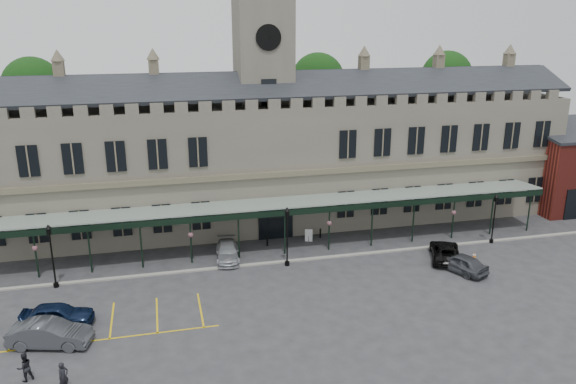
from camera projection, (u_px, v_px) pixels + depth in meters
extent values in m
plane|color=#2E2E31|center=(307.00, 291.00, 42.16)|extent=(140.00, 140.00, 0.00)
cube|color=#5B574B|center=(264.00, 163.00, 55.24)|extent=(60.00, 10.00, 12.00)
cube|color=brown|center=(276.00, 174.00, 50.37)|extent=(60.00, 0.35, 0.50)
cube|color=black|center=(269.00, 86.00, 50.60)|extent=(60.00, 4.77, 2.20)
cube|color=black|center=(259.00, 80.00, 55.24)|extent=(60.00, 4.77, 2.20)
cube|color=black|center=(276.00, 219.00, 51.72)|extent=(3.20, 0.18, 3.80)
cube|color=#5B574B|center=(264.00, 112.00, 53.75)|extent=(5.00, 5.00, 22.00)
cylinder|color=silver|center=(268.00, 37.00, 49.30)|extent=(2.20, 0.12, 2.20)
cylinder|color=black|center=(269.00, 37.00, 49.23)|extent=(2.30, 0.04, 2.30)
cube|color=black|center=(269.00, 95.00, 50.78)|extent=(1.40, 0.12, 2.80)
cube|color=#8C9E93|center=(280.00, 203.00, 49.30)|extent=(50.00, 4.00, 0.40)
cube|color=black|center=(285.00, 213.00, 47.52)|extent=(50.00, 0.18, 0.50)
cube|color=gray|center=(289.00, 261.00, 47.25)|extent=(60.00, 0.40, 0.12)
cylinder|color=#332314|center=(42.00, 154.00, 58.72)|extent=(0.70, 0.70, 12.00)
sphere|color=black|center=(33.00, 87.00, 56.64)|extent=(6.00, 6.00, 6.00)
cylinder|color=#332314|center=(317.00, 140.00, 65.37)|extent=(0.70, 0.70, 12.00)
sphere|color=black|center=(318.00, 79.00, 63.29)|extent=(6.00, 6.00, 6.00)
cylinder|color=#332314|center=(442.00, 134.00, 68.92)|extent=(0.70, 0.70, 12.00)
sphere|color=black|center=(447.00, 76.00, 66.84)|extent=(6.00, 6.00, 6.00)
cylinder|color=black|center=(56.00, 285.00, 42.77)|extent=(0.40, 0.40, 0.33)
cylinder|color=black|center=(53.00, 261.00, 42.16)|extent=(0.13, 0.13, 4.39)
cube|color=black|center=(49.00, 231.00, 41.46)|extent=(0.31, 0.31, 0.44)
cone|color=black|center=(48.00, 226.00, 41.35)|extent=(0.48, 0.48, 0.33)
cylinder|color=black|center=(287.00, 264.00, 46.50)|extent=(0.40, 0.40, 0.33)
cylinder|color=black|center=(287.00, 241.00, 45.90)|extent=(0.13, 0.13, 4.40)
cube|color=black|center=(287.00, 213.00, 45.19)|extent=(0.31, 0.31, 0.44)
cone|color=black|center=(287.00, 209.00, 45.08)|extent=(0.48, 0.48, 0.33)
cylinder|color=black|center=(491.00, 241.00, 51.21)|extent=(0.36, 0.36, 0.30)
cylinder|color=black|center=(494.00, 222.00, 50.66)|extent=(0.12, 0.12, 4.03)
cube|color=black|center=(496.00, 199.00, 50.01)|extent=(0.28, 0.28, 0.40)
cone|color=black|center=(497.00, 195.00, 49.91)|extent=(0.44, 0.44, 0.30)
cube|color=orange|center=(474.00, 259.00, 47.71)|extent=(0.34, 0.34, 0.04)
cone|color=orange|center=(474.00, 256.00, 47.62)|extent=(0.39, 0.39, 0.62)
cylinder|color=silver|center=(474.00, 255.00, 47.59)|extent=(0.26, 0.26, 0.09)
cylinder|color=black|center=(309.00, 239.00, 51.46)|extent=(0.06, 0.06, 0.50)
cube|color=silver|center=(309.00, 235.00, 51.36)|extent=(0.68, 0.25, 1.19)
cylinder|color=black|center=(267.00, 241.00, 50.42)|extent=(0.18, 0.18, 0.99)
cylinder|color=black|center=(320.00, 233.00, 52.29)|extent=(0.16, 0.16, 0.89)
imported|color=#0B1732|center=(57.00, 315.00, 37.19)|extent=(4.89, 2.42, 1.60)
imported|color=#3D4046|center=(50.00, 334.00, 34.92)|extent=(5.32, 2.95, 1.66)
imported|color=#A1A4A9|center=(227.00, 252.00, 47.55)|extent=(2.33, 4.82, 1.35)
imported|color=black|center=(445.00, 252.00, 47.54)|extent=(4.13, 5.58, 1.41)
imported|color=#3D4046|center=(461.00, 263.00, 45.23)|extent=(3.55, 4.83, 1.53)
imported|color=black|center=(63.00, 377.00, 30.69)|extent=(0.73, 0.74, 1.73)
imported|color=black|center=(25.00, 367.00, 31.53)|extent=(1.06, 0.99, 1.73)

